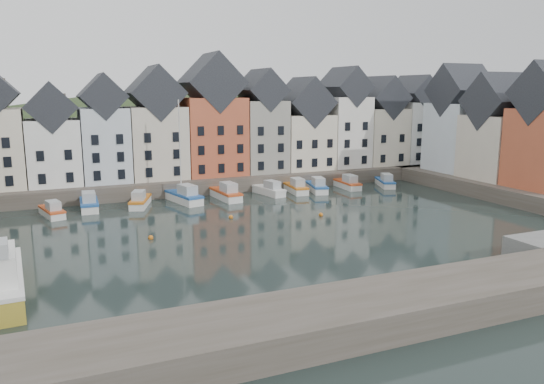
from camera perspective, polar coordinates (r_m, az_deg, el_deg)
ground at (r=54.89m, az=2.23°, el=-4.30°), size 260.00×260.00×0.00m
far_quay at (r=82.18m, az=-6.76°, el=1.46°), size 90.00×16.00×2.00m
right_quay at (r=79.60m, az=26.06°, el=0.11°), size 14.00×54.00×2.00m
near_wall at (r=31.77m, az=2.97°, el=-14.04°), size 50.00×6.00×2.00m
hillside at (r=111.11m, az=-10.37°, el=-6.20°), size 153.60×70.40×64.00m
far_terrace at (r=80.34m, az=-4.26°, el=6.95°), size 72.37×8.16×17.78m
right_terrace at (r=81.30m, az=23.36°, el=6.16°), size 8.30×24.25×16.36m
mooring_buoys at (r=58.14m, az=-3.60°, el=-3.29°), size 20.50×5.50×0.50m
boat_a at (r=66.22m, az=-22.57°, el=-1.93°), size 2.99×5.82×2.14m
boat_b at (r=68.52m, az=-19.08°, el=-1.17°), size 2.31×6.69×2.54m
boat_c at (r=68.47m, az=-14.01°, el=-0.96°), size 3.78×6.35×2.33m
boat_d at (r=69.64m, az=-9.38°, el=-0.43°), size 3.71×7.34×13.44m
boat_e at (r=71.03m, az=-4.93°, el=-0.17°), size 2.64×6.97×2.62m
boat_f at (r=73.83m, az=-0.28°, el=0.21°), size 3.01×6.20×2.28m
boat_g at (r=75.64m, az=2.57°, el=0.48°), size 2.56×6.37×2.38m
boat_h at (r=76.43m, az=4.85°, el=0.57°), size 3.34×6.54×2.40m
boat_i at (r=79.54m, az=8.12°, el=0.89°), size 2.22×6.17×2.33m
boat_j at (r=82.10m, az=12.09°, el=1.05°), size 3.73×6.12×2.25m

